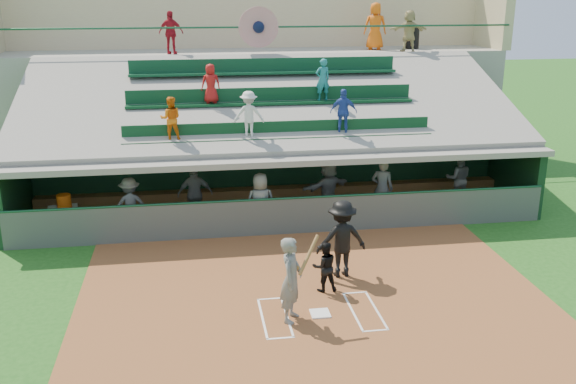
{
  "coord_description": "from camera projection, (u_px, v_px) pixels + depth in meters",
  "views": [
    {
      "loc": [
        -2.67,
        -12.59,
        6.98
      ],
      "look_at": [
        -0.19,
        3.5,
        1.8
      ],
      "focal_mm": 40.0,
      "sensor_mm": 36.0,
      "label": 1
    }
  ],
  "objects": [
    {
      "name": "dugout_player_a",
      "position": [
        130.0,
        205.0,
        18.98
      ],
      "size": [
        1.16,
        0.79,
        1.66
      ],
      "primitive_type": "imported",
      "rotation": [
        0.0,
        0.0,
        3.31
      ],
      "color": "#5A5C57",
      "rests_on": "dugout_floor"
    },
    {
      "name": "concourse_slab",
      "position": [
        256.0,
        108.0,
        26.38
      ],
      "size": [
        20.0,
        3.0,
        4.6
      ],
      "primitive_type": "cube",
      "color": "gray",
      "rests_on": "ground"
    },
    {
      "name": "dugout_player_f",
      "position": [
        458.0,
        178.0,
        21.45
      ],
      "size": [
        0.98,
        0.85,
        1.74
      ],
      "primitive_type": "imported",
      "rotation": [
        0.0,
        0.0,
        2.89
      ],
      "color": "#60625C",
      "rests_on": "dugout_floor"
    },
    {
      "name": "concourse_staff_c",
      "position": [
        409.0,
        31.0,
        25.08
      ],
      "size": [
        1.52,
        0.62,
        1.6
      ],
      "primitive_type": "imported",
      "rotation": [
        0.0,
        0.0,
        3.04
      ],
      "color": "tan",
      "rests_on": "concourse_slab"
    },
    {
      "name": "batters_box_chalk",
      "position": [
        320.0,
        314.0,
        14.36
      ],
      "size": [
        2.65,
        1.85,
        0.01
      ],
      "color": "silver",
      "rests_on": "dirt_slab"
    },
    {
      "name": "dugout_bench",
      "position": [
        275.0,
        194.0,
        21.9
      ],
      "size": [
        15.79,
        0.59,
        0.47
      ],
      "primitive_type": "cube",
      "rotation": [
        0.0,
        0.0,
        -0.01
      ],
      "color": "olive",
      "rests_on": "dugout_floor"
    },
    {
      "name": "concourse_staff_b",
      "position": [
        375.0,
        26.0,
        25.81
      ],
      "size": [
        1.01,
        0.76,
        1.86
      ],
      "primitive_type": "imported",
      "rotation": [
        0.0,
        0.0,
        2.94
      ],
      "color": "#E75C0D",
      "rests_on": "concourse_slab"
    },
    {
      "name": "batter_at_plate",
      "position": [
        291.0,
        279.0,
        13.84
      ],
      "size": [
        0.98,
        0.84,
        1.95
      ],
      "color": "#5B5D58",
      "rests_on": "dirt_slab"
    },
    {
      "name": "dugout_player_b",
      "position": [
        195.0,
        194.0,
        19.68
      ],
      "size": [
        1.1,
        0.5,
        1.83
      ],
      "primitive_type": "imported",
      "rotation": [
        0.0,
        0.0,
        3.19
      ],
      "color": "#575A55",
      "rests_on": "dugout_floor"
    },
    {
      "name": "water_cooler",
      "position": [
        64.0,
        201.0,
        18.89
      ],
      "size": [
        0.42,
        0.42,
        0.42
      ],
      "primitive_type": "cylinder",
      "color": "#E85D0D",
      "rests_on": "white_table"
    },
    {
      "name": "catcher",
      "position": [
        325.0,
        267.0,
        15.3
      ],
      "size": [
        0.63,
        0.5,
        1.24
      ],
      "primitive_type": "imported",
      "rotation": [
        0.0,
        0.0,
        3.2
      ],
      "color": "black",
      "rests_on": "dirt_slab"
    },
    {
      "name": "home_umpire",
      "position": [
        342.0,
        239.0,
        16.02
      ],
      "size": [
        1.34,
        0.84,
        1.98
      ],
      "primitive_type": "imported",
      "rotation": [
        0.0,
        0.0,
        3.22
      ],
      "color": "black",
      "rests_on": "dirt_slab"
    },
    {
      "name": "dugout_player_c",
      "position": [
        261.0,
        203.0,
        18.93
      ],
      "size": [
        0.91,
        0.62,
        1.8
      ],
      "primitive_type": "imported",
      "rotation": [
        0.0,
        0.0,
        3.2
      ],
      "color": "#565954",
      "rests_on": "dugout_floor"
    },
    {
      "name": "grandstand",
      "position": [
        264.0,
        123.0,
        23.58
      ],
      "size": [
        20.4,
        10.4,
        7.8
      ],
      "color": "#4E534E",
      "rests_on": "ground"
    },
    {
      "name": "ground",
      "position": [
        320.0,
        315.0,
        14.37
      ],
      "size": [
        100.0,
        100.0,
        0.0
      ],
      "primitive_type": "plane",
      "color": "#1D5016",
      "rests_on": "ground"
    },
    {
      "name": "home_plate",
      "position": [
        320.0,
        313.0,
        14.36
      ],
      "size": [
        0.43,
        0.43,
        0.03
      ],
      "primitive_type": "cube",
      "color": "white",
      "rests_on": "dirt_slab"
    },
    {
      "name": "trash_bin",
      "position": [
        412.0,
        38.0,
        26.38
      ],
      "size": [
        0.58,
        0.58,
        0.87
      ],
      "primitive_type": "cylinder",
      "color": "black",
      "rests_on": "concourse_slab"
    },
    {
      "name": "concourse_staff_a",
      "position": [
        171.0,
        33.0,
        24.06
      ],
      "size": [
        1.0,
        0.62,
        1.59
      ],
      "primitive_type": "imported",
      "rotation": [
        0.0,
        0.0,
        2.88
      ],
      "color": "#AC1320",
      "rests_on": "concourse_slab"
    },
    {
      "name": "dugout_player_e",
      "position": [
        382.0,
        188.0,
        20.13
      ],
      "size": [
        0.81,
        0.68,
        1.89
      ],
      "primitive_type": "imported",
      "rotation": [
        0.0,
        0.0,
        2.74
      ],
      "color": "#545652",
      "rests_on": "dugout_floor"
    },
    {
      "name": "dugout_player_d",
      "position": [
        328.0,
        188.0,
        20.19
      ],
      "size": [
        1.79,
        1.23,
        1.85
      ],
      "primitive_type": "imported",
      "rotation": [
        0.0,
        0.0,
        3.58
      ],
      "color": "#5D605A",
      "rests_on": "dugout_floor"
    },
    {
      "name": "white_table",
      "position": [
        64.0,
        219.0,
        19.12
      ],
      "size": [
        0.93,
        0.75,
        0.74
      ],
      "primitive_type": "cube",
      "rotation": [
        0.0,
        0.0,
        0.14
      ],
      "color": "white",
      "rests_on": "dugout_floor"
    },
    {
      "name": "dirt_slab",
      "position": [
        316.0,
        304.0,
        14.83
      ],
      "size": [
        11.0,
        9.0,
        0.02
      ],
      "primitive_type": "cube",
      "color": "brown",
      "rests_on": "ground"
    },
    {
      "name": "dugout_floor",
      "position": [
        278.0,
        214.0,
        20.72
      ],
      "size": [
        16.0,
        3.5,
        0.04
      ],
      "primitive_type": "cube",
      "color": "gray",
      "rests_on": "ground"
    }
  ]
}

